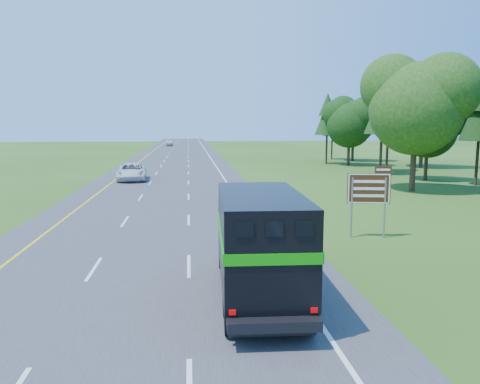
# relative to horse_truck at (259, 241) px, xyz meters

# --- Properties ---
(road) EXTENTS (15.00, 260.00, 0.04)m
(road) POSITION_rel_horse_truck_xyz_m (-4.07, 42.61, -1.88)
(road) COLOR #38383A
(road) RESTS_ON ground
(lane_markings) EXTENTS (11.15, 260.00, 0.01)m
(lane_markings) POSITION_rel_horse_truck_xyz_m (-4.07, 42.61, -1.86)
(lane_markings) COLOR yellow
(lane_markings) RESTS_ON road
(tree_wall_right) EXTENTS (16.00, 100.00, 12.00)m
(tree_wall_right) POSITION_rel_horse_truck_xyz_m (21.93, 22.61, 4.10)
(tree_wall_right) COLOR #17350E
(tree_wall_right) RESTS_ON ground
(horse_truck) EXTENTS (2.75, 7.95, 3.48)m
(horse_truck) POSITION_rel_horse_truck_xyz_m (0.00, 0.00, 0.00)
(horse_truck) COLOR black
(horse_truck) RESTS_ON road
(white_suv) EXTENTS (3.26, 6.28, 1.69)m
(white_suv) POSITION_rel_horse_truck_xyz_m (-7.87, 33.08, -1.02)
(white_suv) COLOR silver
(white_suv) RESTS_ON road
(far_car) EXTENTS (2.19, 4.63, 1.53)m
(far_car) POSITION_rel_horse_truck_xyz_m (-7.14, 108.35, -1.09)
(far_car) COLOR silver
(far_car) RESTS_ON road
(exit_sign) EXTENTS (2.09, 0.43, 3.58)m
(exit_sign) POSITION_rel_horse_truck_xyz_m (6.64, 7.48, 0.42)
(exit_sign) COLOR gray
(exit_sign) RESTS_ON ground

